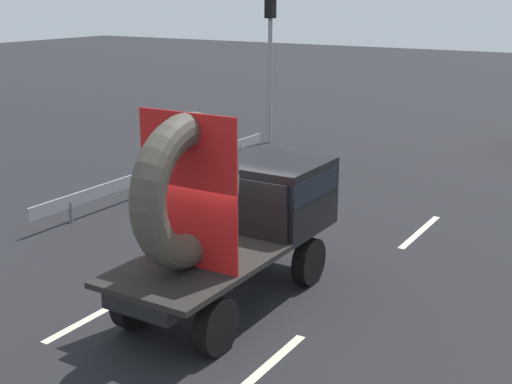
# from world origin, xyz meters

# --- Properties ---
(ground_plane) EXTENTS (120.00, 120.00, 0.00)m
(ground_plane) POSITION_xyz_m (0.00, 0.00, 0.00)
(ground_plane) COLOR black
(flatbed_truck) EXTENTS (2.02, 5.08, 3.73)m
(flatbed_truck) POSITION_xyz_m (0.29, 0.62, 1.75)
(flatbed_truck) COLOR black
(flatbed_truck) RESTS_ON ground_plane
(traffic_light) EXTENTS (0.42, 0.36, 5.53)m
(traffic_light) POSITION_xyz_m (-6.20, 12.78, 3.63)
(traffic_light) COLOR gray
(traffic_light) RESTS_ON ground_plane
(guardrail) EXTENTS (0.10, 10.35, 0.71)m
(guardrail) POSITION_xyz_m (-5.64, 5.90, 0.52)
(guardrail) COLOR gray
(guardrail) RESTS_ON ground_plane
(lane_dash_left_near) EXTENTS (0.16, 2.34, 0.01)m
(lane_dash_left_near) POSITION_xyz_m (-1.45, -1.44, 0.00)
(lane_dash_left_near) COLOR beige
(lane_dash_left_near) RESTS_ON ground_plane
(lane_dash_left_far) EXTENTS (0.16, 2.26, 0.01)m
(lane_dash_left_far) POSITION_xyz_m (-1.45, 6.03, 0.00)
(lane_dash_left_far) COLOR beige
(lane_dash_left_far) RESTS_ON ground_plane
(lane_dash_right_near) EXTENTS (0.16, 2.27, 0.01)m
(lane_dash_right_near) POSITION_xyz_m (2.04, -1.32, 0.00)
(lane_dash_right_near) COLOR beige
(lane_dash_right_near) RESTS_ON ground_plane
(lane_dash_right_far) EXTENTS (0.16, 2.66, 0.01)m
(lane_dash_right_far) POSITION_xyz_m (2.04, 5.91, 0.00)
(lane_dash_right_far) COLOR beige
(lane_dash_right_far) RESTS_ON ground_plane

